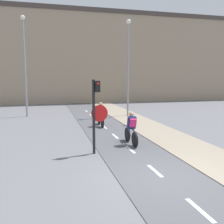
{
  "coord_description": "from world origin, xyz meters",
  "views": [
    {
      "loc": [
        -3.3,
        -6.71,
        3.05
      ],
      "look_at": [
        0.0,
        6.16,
        1.2
      ],
      "focal_mm": 40.0,
      "sensor_mm": 36.0,
      "label": 1
    }
  ],
  "objects_px": {
    "street_lamp_sidewalk": "(128,59)",
    "cyclist_far": "(101,115)",
    "street_lamp_far": "(24,57)",
    "cyclist_near": "(131,129)",
    "traffic_light_pole": "(96,108)"
  },
  "relations": [
    {
      "from": "cyclist_near",
      "to": "cyclist_far",
      "type": "bearing_deg",
      "value": 95.73
    },
    {
      "from": "street_lamp_far",
      "to": "cyclist_near",
      "type": "bearing_deg",
      "value": -61.95
    },
    {
      "from": "street_lamp_sidewalk",
      "to": "cyclist_far",
      "type": "height_order",
      "value": "street_lamp_sidewalk"
    },
    {
      "from": "street_lamp_sidewalk",
      "to": "street_lamp_far",
      "type": "bearing_deg",
      "value": 166.94
    },
    {
      "from": "cyclist_near",
      "to": "cyclist_far",
      "type": "relative_size",
      "value": 1.01
    },
    {
      "from": "traffic_light_pole",
      "to": "cyclist_near",
      "type": "bearing_deg",
      "value": 26.86
    },
    {
      "from": "traffic_light_pole",
      "to": "street_lamp_far",
      "type": "bearing_deg",
      "value": 107.78
    },
    {
      "from": "cyclist_far",
      "to": "traffic_light_pole",
      "type": "bearing_deg",
      "value": -103.7
    },
    {
      "from": "traffic_light_pole",
      "to": "cyclist_far",
      "type": "relative_size",
      "value": 1.71
    },
    {
      "from": "street_lamp_sidewalk",
      "to": "cyclist_near",
      "type": "distance_m",
      "value": 9.24
    },
    {
      "from": "street_lamp_far",
      "to": "cyclist_far",
      "type": "bearing_deg",
      "value": -47.77
    },
    {
      "from": "street_lamp_sidewalk",
      "to": "cyclist_far",
      "type": "distance_m",
      "value": 5.89
    },
    {
      "from": "traffic_light_pole",
      "to": "street_lamp_sidewalk",
      "type": "height_order",
      "value": "street_lamp_sidewalk"
    },
    {
      "from": "street_lamp_far",
      "to": "cyclist_far",
      "type": "height_order",
      "value": "street_lamp_far"
    },
    {
      "from": "traffic_light_pole",
      "to": "street_lamp_sidewalk",
      "type": "xyz_separation_m",
      "value": [
        4.25,
        9.0,
        2.62
      ]
    }
  ]
}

